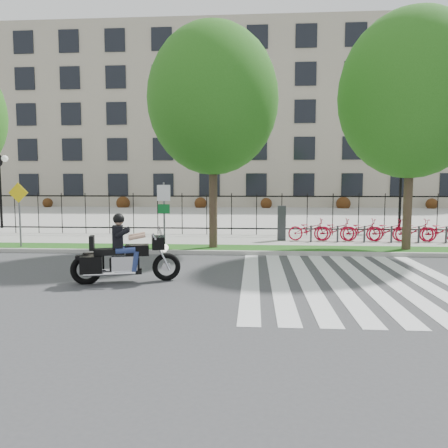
{
  "coord_description": "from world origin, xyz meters",
  "views": [
    {
      "loc": [
        2.28,
        -11.69,
        2.59
      ],
      "look_at": [
        1.27,
        3.0,
        1.23
      ],
      "focal_mm": 35.0,
      "sensor_mm": 36.0,
      "label": 1
    }
  ],
  "objects": [
    {
      "name": "street_tree_1",
      "position": [
        0.71,
        4.95,
        5.74
      ],
      "size": [
        4.91,
        4.91,
        8.42
      ],
      "color": "#39271F",
      "rests_on": "grass_verge"
    },
    {
      "name": "iron_fence",
      "position": [
        0.0,
        9.2,
        1.15
      ],
      "size": [
        30.0,
        0.06,
        2.0
      ],
      "primitive_type": null,
      "color": "black",
      "rests_on": "sidewalk"
    },
    {
      "name": "grass_verge",
      "position": [
        0.0,
        4.95,
        0.07
      ],
      "size": [
        60.0,
        1.5,
        0.15
      ],
      "primitive_type": "cube",
      "color": "#164C13",
      "rests_on": "ground"
    },
    {
      "name": "sidewalk",
      "position": [
        0.0,
        7.45,
        0.07
      ],
      "size": [
        60.0,
        3.5,
        0.15
      ],
      "primitive_type": "cube",
      "color": "#9D9C93",
      "rests_on": "ground"
    },
    {
      "name": "crosswalk_stripes",
      "position": [
        4.83,
        0.0,
        0.01
      ],
      "size": [
        5.7,
        8.0,
        0.01
      ],
      "primitive_type": null,
      "color": "silver",
      "rests_on": "ground"
    },
    {
      "name": "curb",
      "position": [
        0.0,
        4.1,
        0.07
      ],
      "size": [
        60.0,
        0.2,
        0.15
      ],
      "primitive_type": "cube",
      "color": "#9C9B93",
      "rests_on": "ground"
    },
    {
      "name": "bike_share_station",
      "position": [
        8.45,
        7.2,
        0.63
      ],
      "size": [
        9.99,
        0.86,
        1.5
      ],
      "color": "#2D2D33",
      "rests_on": "sidewalk"
    },
    {
      "name": "plaza",
      "position": [
        0.0,
        25.0,
        0.05
      ],
      "size": [
        80.0,
        34.0,
        0.1
      ],
      "primitive_type": "cube",
      "color": "#9D9C93",
      "rests_on": "ground"
    },
    {
      "name": "sign_pole_regulatory",
      "position": [
        -1.12,
        4.58,
        1.74
      ],
      "size": [
        0.5,
        0.09,
        2.5
      ],
      "color": "#59595B",
      "rests_on": "grass_verge"
    },
    {
      "name": "lamp_post_right",
      "position": [
        10.0,
        12.0,
        3.21
      ],
      "size": [
        1.06,
        0.7,
        4.25
      ],
      "color": "black",
      "rests_on": "ground"
    },
    {
      "name": "motorcycle_rider",
      "position": [
        -1.08,
        -0.57,
        0.73
      ],
      "size": [
        2.79,
        1.24,
        2.2
      ],
      "color": "black",
      "rests_on": "ground"
    },
    {
      "name": "sign_pole_warning",
      "position": [
        -6.8,
        4.58,
        1.74
      ],
      "size": [
        0.78,
        0.09,
        2.49
      ],
      "color": "#59595B",
      "rests_on": "grass_verge"
    },
    {
      "name": "street_tree_2",
      "position": [
        7.98,
        4.95,
        5.82
      ],
      "size": [
        5.29,
        5.29,
        8.71
      ],
      "color": "#39271F",
      "rests_on": "grass_verge"
    },
    {
      "name": "ground",
      "position": [
        0.0,
        0.0,
        0.0
      ],
      "size": [
        120.0,
        120.0,
        0.0
      ],
      "primitive_type": "plane",
      "color": "#3A3A3C",
      "rests_on": "ground"
    },
    {
      "name": "office_building",
      "position": [
        0.0,
        44.92,
        9.97
      ],
      "size": [
        60.0,
        21.9,
        20.15
      ],
      "color": "#A29782",
      "rests_on": "ground"
    }
  ]
}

